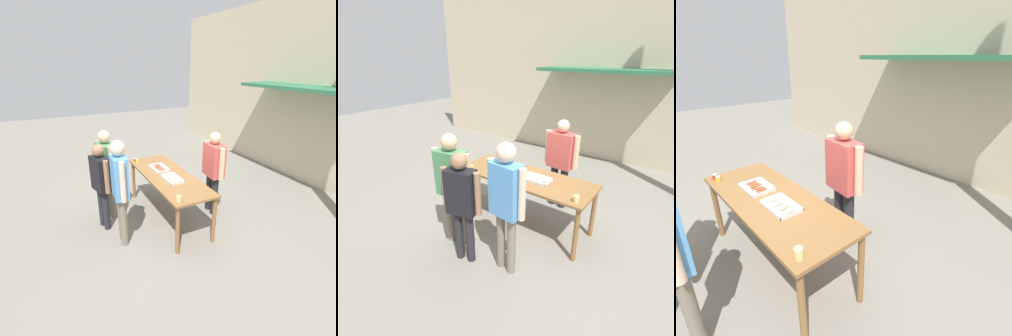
# 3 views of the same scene
# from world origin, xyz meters

# --- Properties ---
(ground_plane) EXTENTS (24.00, 24.00, 0.00)m
(ground_plane) POSITION_xyz_m (0.00, 0.00, 0.00)
(ground_plane) COLOR gray
(building_facade_back) EXTENTS (12.00, 1.11, 4.50)m
(building_facade_back) POSITION_xyz_m (0.00, 3.98, 2.26)
(building_facade_back) COLOR beige
(building_facade_back) RESTS_ON ground
(serving_table) EXTENTS (2.28, 0.83, 0.92)m
(serving_table) POSITION_xyz_m (0.00, 0.00, 0.82)
(serving_table) COLOR brown
(serving_table) RESTS_ON ground
(food_tray_sausages) EXTENTS (0.42, 0.30, 0.04)m
(food_tray_sausages) POSITION_xyz_m (-0.38, -0.02, 0.93)
(food_tray_sausages) COLOR silver
(food_tray_sausages) RESTS_ON serving_table
(food_tray_buns) EXTENTS (0.47, 0.28, 0.06)m
(food_tray_buns) POSITION_xyz_m (0.22, -0.02, 0.94)
(food_tray_buns) COLOR silver
(food_tray_buns) RESTS_ON serving_table
(condiment_jar_mustard) EXTENTS (0.06, 0.06, 0.06)m
(condiment_jar_mustard) POSITION_xyz_m (-1.01, -0.30, 0.95)
(condiment_jar_mustard) COLOR #B22319
(condiment_jar_mustard) RESTS_ON serving_table
(condiment_jar_ketchup) EXTENTS (0.06, 0.06, 0.06)m
(condiment_jar_ketchup) POSITION_xyz_m (-0.92, -0.30, 0.95)
(condiment_jar_ketchup) COLOR gold
(condiment_jar_ketchup) RESTS_ON serving_table
(beer_cup) EXTENTS (0.08, 0.08, 0.10)m
(beer_cup) POSITION_xyz_m (1.00, -0.30, 0.97)
(beer_cup) COLOR #DBC67A
(beer_cup) RESTS_ON serving_table
(person_server_behind_table) EXTENTS (0.68, 0.29, 1.71)m
(person_server_behind_table) POSITION_xyz_m (0.19, 0.91, 1.01)
(person_server_behind_table) COLOR #232328
(person_server_behind_table) RESTS_ON ground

